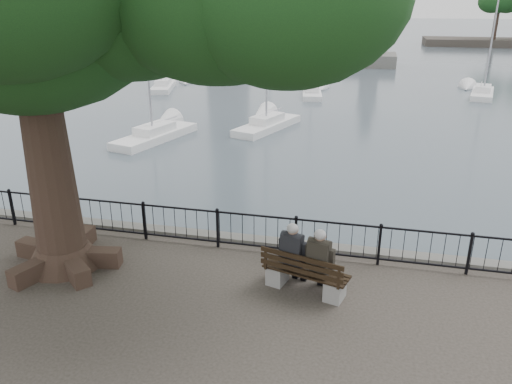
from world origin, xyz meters
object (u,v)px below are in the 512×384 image
(bench, at_px, (305,277))
(person_right, at_px, (321,263))
(lion_monument, at_px, (371,47))
(person_left, at_px, (295,257))

(bench, bearing_deg, person_right, 2.93)
(bench, relative_size, person_right, 1.25)
(person_right, distance_m, lion_monument, 49.01)
(bench, height_order, person_left, person_left)
(bench, distance_m, person_right, 0.51)
(bench, distance_m, person_left, 0.49)
(person_left, height_order, person_right, same)
(person_left, distance_m, lion_monument, 48.84)
(person_left, xyz_separation_m, lion_monument, (0.81, 48.84, 0.32))
(bench, relative_size, person_left, 1.25)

